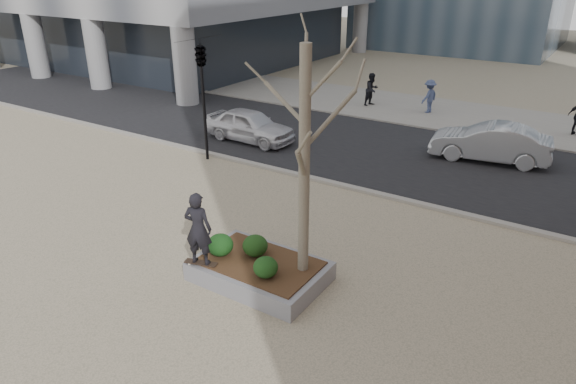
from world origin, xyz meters
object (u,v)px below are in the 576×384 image
Objects in this scene: skateboard at (201,264)px; police_car at (250,125)px; skateboarder at (198,229)px; planter at (260,271)px.

skateboard is 10.50m from police_car.
police_car is (-5.32, 9.05, 0.20)m from skateboard.
skateboarder is 0.45× the size of police_car.
planter is 1.39m from skateboard.
planter is at bearing -140.65° from police_car.
skateboarder reaches higher than police_car.
skateboarder is 10.52m from police_car.
police_car is at bearing -76.94° from skateboarder.
planter is 10.45m from police_car.
skateboard is at bearing -148.11° from police_car.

